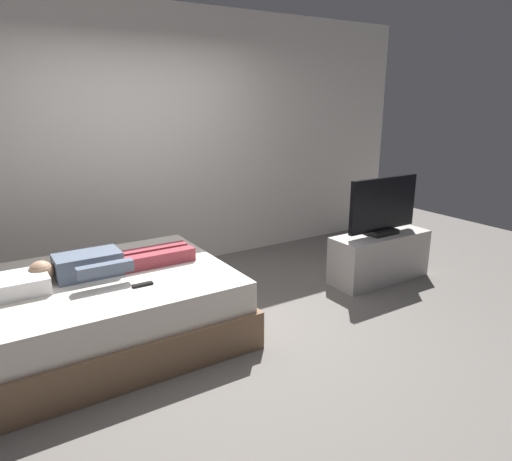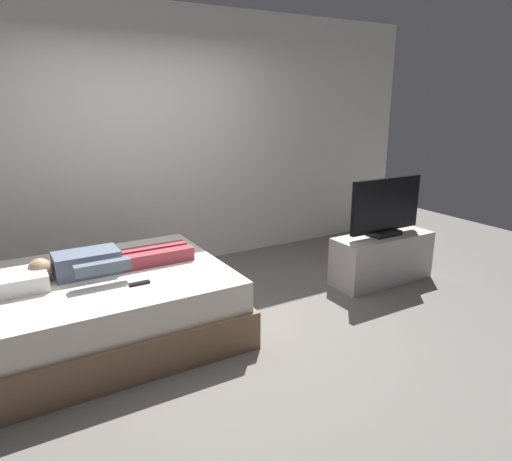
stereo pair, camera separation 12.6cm
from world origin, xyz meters
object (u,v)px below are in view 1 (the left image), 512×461
(bed, at_px, (108,309))
(pillow, at_px, (11,286))
(person, at_px, (106,263))
(remote, at_px, (143,285))
(tv_stand, at_px, (379,257))
(tv, at_px, (383,207))

(bed, relative_size, pillow, 3.99)
(bed, xyz_separation_m, person, (0.03, 0.05, 0.36))
(remote, distance_m, tv_stand, 2.60)
(bed, height_order, tv_stand, bed)
(tv_stand, bearing_deg, remote, -177.62)
(bed, distance_m, tv_stand, 2.77)
(bed, height_order, person, person)
(bed, bearing_deg, person, 62.04)
(person, height_order, tv_stand, person)
(tv_stand, bearing_deg, person, 173.77)
(pillow, bearing_deg, tv_stand, -4.10)
(pillow, height_order, person, person)
(pillow, xyz_separation_m, person, (0.67, 0.05, 0.02))
(person, height_order, tv, tv)
(pillow, xyz_separation_m, remote, (0.82, -0.35, -0.05))
(tv, bearing_deg, bed, 174.96)
(bed, xyz_separation_m, tv_stand, (2.76, -0.24, -0.01))
(person, xyz_separation_m, tv_stand, (2.73, -0.30, -0.37))
(bed, relative_size, tv_stand, 1.74)
(bed, xyz_separation_m, remote, (0.18, -0.35, 0.29))
(tv, bearing_deg, pillow, 175.90)
(bed, distance_m, tv, 2.82)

